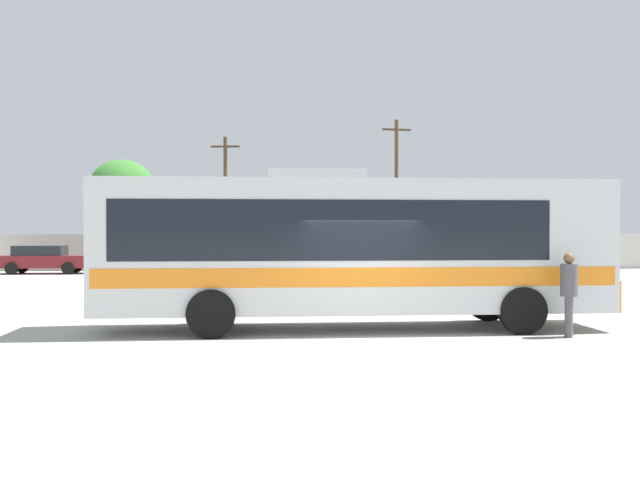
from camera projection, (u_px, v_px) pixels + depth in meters
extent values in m
plane|color=#A3A099|center=(324.00, 296.00, 25.91)|extent=(300.00, 300.00, 0.00)
cube|color=beige|center=(300.00, 252.00, 43.32)|extent=(80.00, 0.30, 2.08)
cube|color=silver|center=(353.00, 246.00, 17.22)|extent=(11.62, 2.75, 2.97)
cube|color=black|center=(328.00, 230.00, 17.17)|extent=(9.54, 2.74, 1.31)
cube|color=orange|center=(353.00, 274.00, 17.23)|extent=(11.39, 2.77, 0.42)
cube|color=#19212D|center=(594.00, 223.00, 17.75)|extent=(0.08, 2.30, 1.54)
cube|color=orange|center=(594.00, 292.00, 17.77)|extent=(0.10, 2.50, 0.71)
cube|color=#B2B2B2|center=(315.00, 176.00, 17.12)|extent=(2.22, 1.44, 0.24)
cylinder|color=black|center=(487.00, 300.00, 18.79)|extent=(1.04, 0.32, 1.04)
cylinder|color=black|center=(523.00, 310.00, 16.35)|extent=(1.04, 0.32, 1.04)
cylinder|color=black|center=(216.00, 303.00, 18.17)|extent=(1.04, 0.32, 1.04)
cylinder|color=black|center=(211.00, 314.00, 15.73)|extent=(1.04, 0.32, 1.04)
cylinder|color=#4C4C51|center=(569.00, 316.00, 15.98)|extent=(0.16, 0.16, 0.87)
cylinder|color=#4C4C51|center=(569.00, 317.00, 15.83)|extent=(0.16, 0.16, 0.87)
cylinder|color=#4C4C51|center=(569.00, 280.00, 15.89)|extent=(0.49, 0.49, 0.69)
sphere|color=brown|center=(569.00, 258.00, 15.89)|extent=(0.24, 0.24, 0.24)
cube|color=maroon|center=(45.00, 262.00, 39.34)|extent=(4.59, 1.85, 0.64)
cube|color=black|center=(40.00, 251.00, 39.31)|extent=(2.53, 1.69, 0.52)
cylinder|color=black|center=(76.00, 267.00, 40.35)|extent=(0.64, 0.23, 0.64)
cylinder|color=black|center=(68.00, 268.00, 38.59)|extent=(0.64, 0.23, 0.64)
cylinder|color=black|center=(22.00, 267.00, 40.10)|extent=(0.64, 0.23, 0.64)
cylinder|color=black|center=(11.00, 269.00, 38.34)|extent=(0.64, 0.23, 0.64)
cube|color=#B7BABF|center=(148.00, 262.00, 39.61)|extent=(4.17, 1.81, 0.61)
cube|color=black|center=(144.00, 251.00, 39.59)|extent=(2.29, 1.66, 0.50)
cylinder|color=black|center=(175.00, 266.00, 40.59)|extent=(0.64, 0.22, 0.64)
cylinder|color=black|center=(170.00, 268.00, 38.83)|extent=(0.64, 0.22, 0.64)
cylinder|color=black|center=(126.00, 267.00, 40.40)|extent=(0.64, 0.22, 0.64)
cylinder|color=black|center=(120.00, 268.00, 38.64)|extent=(0.64, 0.22, 0.64)
cube|color=red|center=(281.00, 261.00, 39.74)|extent=(4.41, 1.86, 0.63)
cube|color=black|center=(285.00, 251.00, 39.75)|extent=(2.43, 1.69, 0.51)
cylinder|color=black|center=(255.00, 268.00, 38.79)|extent=(0.64, 0.23, 0.64)
cylinder|color=black|center=(256.00, 266.00, 40.55)|extent=(0.64, 0.23, 0.64)
cylinder|color=black|center=(307.00, 268.00, 38.95)|extent=(0.64, 0.23, 0.64)
cylinder|color=black|center=(306.00, 266.00, 40.71)|extent=(0.64, 0.23, 0.64)
cylinder|color=#4C3823|center=(225.00, 202.00, 46.72)|extent=(0.24, 0.24, 8.13)
cube|color=#473321|center=(225.00, 147.00, 46.68)|extent=(1.80, 0.35, 0.12)
cylinder|color=#4C3823|center=(396.00, 194.00, 45.72)|extent=(0.24, 0.24, 9.06)
cube|color=#473321|center=(397.00, 130.00, 45.67)|extent=(1.80, 0.39, 0.12)
cylinder|color=brown|center=(122.00, 237.00, 48.28)|extent=(0.32, 0.32, 3.69)
ellipsoid|color=#38752D|center=(122.00, 187.00, 48.24)|extent=(4.09, 4.09, 3.48)
cylinder|color=brown|center=(299.00, 249.00, 45.34)|extent=(0.32, 0.32, 2.29)
ellipsoid|color=#2D6628|center=(299.00, 207.00, 45.31)|extent=(4.10, 4.10, 3.49)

